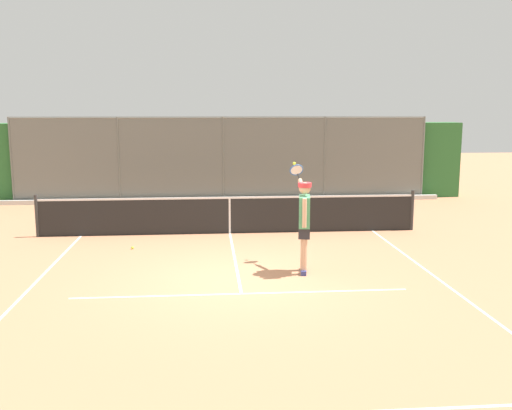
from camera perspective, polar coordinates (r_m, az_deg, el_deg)
ground_plane at (r=11.00m, az=-1.74°, el=-7.38°), size 60.00×60.00×0.00m
court_line_markings at (r=9.90m, az=-1.36°, el=-9.31°), size 7.63×9.08×0.01m
fence_backdrop at (r=20.62m, az=-3.32°, el=4.36°), size 17.25×1.37×2.93m
tennis_net at (r=14.87m, az=-2.63°, el=-0.95°), size 9.80×0.09×1.07m
tennis_player at (r=11.26m, az=4.80°, el=-1.39°), size 0.33×1.48×2.09m
tennis_ball_by_sideline at (r=13.58m, az=-12.17°, el=-4.16°), size 0.07×0.07×0.07m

